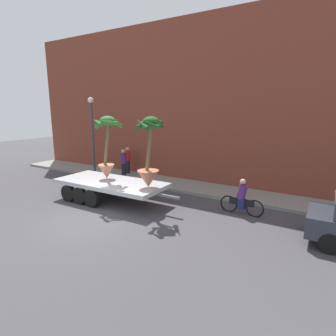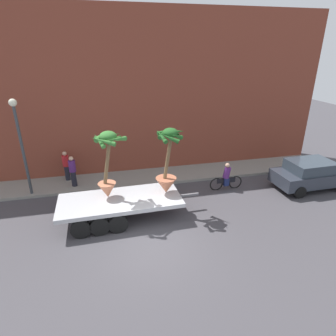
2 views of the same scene
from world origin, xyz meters
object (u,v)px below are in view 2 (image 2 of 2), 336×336
pedestrian_near_gate (73,171)px  street_lamp (20,136)px  potted_palm_rear (168,166)px  parked_car (311,174)px  flatbed_trailer (115,204)px  cyclist (226,178)px  potted_palm_middle (108,163)px  pedestrian_far_left (66,165)px

pedestrian_near_gate → street_lamp: 3.07m
potted_palm_rear → parked_car: size_ratio=0.72×
flatbed_trailer → parked_car: parked_car is taller
street_lamp → flatbed_trailer: bearing=-37.4°
flatbed_trailer → pedestrian_near_gate: bearing=119.4°
cyclist → parked_car: 4.62m
street_lamp → pedestrian_near_gate: bearing=11.1°
potted_palm_middle → parked_car: potted_palm_middle is taller
parked_car → pedestrian_near_gate: pedestrian_near_gate is taller
potted_palm_rear → parked_car: 8.28m
cyclist → parked_car: parked_car is taller
pedestrian_near_gate → potted_palm_middle: bearing=-60.5°
potted_palm_middle → potted_palm_rear: bearing=-3.5°
potted_palm_rear → street_lamp: bearing=155.1°
flatbed_trailer → potted_palm_middle: size_ratio=2.12×
flatbed_trailer → parked_car: bearing=4.0°
potted_palm_middle → pedestrian_far_left: size_ratio=1.76×
pedestrian_near_gate → street_lamp: size_ratio=0.35×
potted_palm_rear → street_lamp: size_ratio=0.63×
potted_palm_rear → pedestrian_far_left: potted_palm_rear is taller
flatbed_trailer → pedestrian_far_left: bearing=118.5°
street_lamp → pedestrian_far_left: bearing=37.6°
flatbed_trailer → street_lamp: (-4.11, 3.14, 2.48)m
flatbed_trailer → pedestrian_far_left: (-2.42, 4.44, 0.29)m
flatbed_trailer → street_lamp: 5.73m
parked_car → pedestrian_near_gate: size_ratio=2.46×
potted_palm_rear → potted_palm_middle: bearing=176.5°
pedestrian_near_gate → street_lamp: (-2.11, -0.41, 2.19)m
cyclist → pedestrian_near_gate: 8.25m
pedestrian_near_gate → pedestrian_far_left: size_ratio=1.00×
cyclist → pedestrian_near_gate: size_ratio=1.08×
pedestrian_far_left → street_lamp: bearing=-142.4°
cyclist → pedestrian_far_left: bearing=161.4°
flatbed_trailer → street_lamp: bearing=142.6°
parked_car → cyclist: bearing=169.0°
potted_palm_middle → pedestrian_near_gate: (-1.86, 3.28, -1.55)m
potted_palm_rear → cyclist: (3.59, 1.50, -1.62)m
flatbed_trailer → potted_palm_rear: size_ratio=2.10×
cyclist → pedestrian_near_gate: bearing=166.4°
parked_car → potted_palm_rear: bearing=-175.6°
potted_palm_rear → cyclist: potted_palm_rear is taller
pedestrian_far_left → street_lamp: street_lamp is taller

